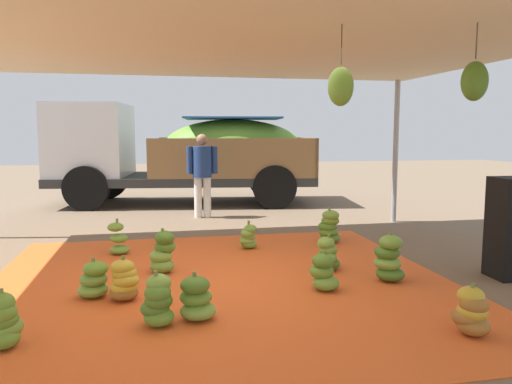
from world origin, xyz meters
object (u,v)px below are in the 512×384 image
banana_bunch_7 (124,281)px  banana_bunch_4 (3,322)px  banana_bunch_1 (248,237)px  worker_0 (202,169)px  banana_bunch_10 (328,255)px  banana_bunch_9 (94,281)px  banana_bunch_11 (324,273)px  banana_bunch_3 (329,227)px  banana_bunch_12 (389,260)px  banana_bunch_6 (197,299)px  banana_bunch_5 (163,253)px  banana_bunch_8 (158,302)px  banana_bunch_2 (471,312)px  cargo_truck_main (180,152)px  banana_bunch_0 (118,240)px

banana_bunch_7 → banana_bunch_4: bearing=-131.5°
banana_bunch_1 → worker_0: size_ratio=0.25×
worker_0 → banana_bunch_10: bearing=-74.9°
banana_bunch_9 → banana_bunch_11: banana_bunch_11 is taller
banana_bunch_10 → worker_0: (-1.15, 4.27, 0.78)m
banana_bunch_3 → banana_bunch_10: bearing=-110.6°
banana_bunch_9 → banana_bunch_4: bearing=-116.0°
banana_bunch_7 → worker_0: (1.27, 4.91, 0.78)m
banana_bunch_4 → banana_bunch_12: size_ratio=0.84×
banana_bunch_9 → banana_bunch_6: bearing=-39.7°
banana_bunch_4 → banana_bunch_5: bearing=56.6°
banana_bunch_8 → banana_bunch_10: bearing=33.7°
banana_bunch_11 → banana_bunch_12: (0.85, 0.17, 0.06)m
banana_bunch_4 → banana_bunch_5: 2.32m
banana_bunch_6 → banana_bunch_12: (2.28, 0.75, 0.06)m
banana_bunch_5 → banana_bunch_6: banana_bunch_5 is taller
banana_bunch_6 → banana_bunch_12: banana_bunch_12 is taller
banana_bunch_2 → banana_bunch_11: banana_bunch_2 is taller
banana_bunch_6 → banana_bunch_9: (-1.00, 0.83, -0.01)m
banana_bunch_3 → banana_bunch_10: 1.60m
banana_bunch_3 → banana_bunch_5: 2.83m
banana_bunch_5 → worker_0: 4.11m
banana_bunch_12 → banana_bunch_4: bearing=-164.5°
banana_bunch_4 → banana_bunch_3: bearing=38.9°
banana_bunch_5 → cargo_truck_main: bearing=85.1°
banana_bunch_8 → banana_bunch_4: bearing=-169.3°
banana_bunch_3 → banana_bunch_9: size_ratio=1.31×
banana_bunch_1 → banana_bunch_8: size_ratio=0.85×
banana_bunch_0 → banana_bunch_4: 3.09m
banana_bunch_1 → banana_bunch_10: 1.54m
banana_bunch_1 → banana_bunch_2: banana_bunch_2 is taller
banana_bunch_10 → worker_0: bearing=105.1°
banana_bunch_4 → worker_0: worker_0 is taller
banana_bunch_6 → banana_bunch_11: (1.43, 0.59, -0.00)m
banana_bunch_4 → banana_bunch_8: size_ratio=0.98×
banana_bunch_1 → banana_bunch_3: bearing=6.9°
banana_bunch_10 → cargo_truck_main: (-1.49, 6.47, 1.06)m
banana_bunch_3 → banana_bunch_8: banana_bunch_3 is taller
banana_bunch_8 → banana_bunch_11: 1.91m
banana_bunch_5 → banana_bunch_9: 1.08m
banana_bunch_8 → banana_bunch_10: (2.09, 1.39, -0.02)m
banana_bunch_11 → cargo_truck_main: (-1.19, 7.19, 1.07)m
banana_bunch_12 → banana_bunch_0: bearing=148.3°
banana_bunch_3 → banana_bunch_7: size_ratio=1.20×
banana_bunch_9 → worker_0: bearing=71.6°
banana_bunch_4 → banana_bunch_7: 1.32m
banana_bunch_0 → banana_bunch_11: 3.14m
worker_0 → banana_bunch_8: bearing=-99.4°
banana_bunch_5 → banana_bunch_7: size_ratio=1.19×
banana_bunch_2 → banana_bunch_6: same height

